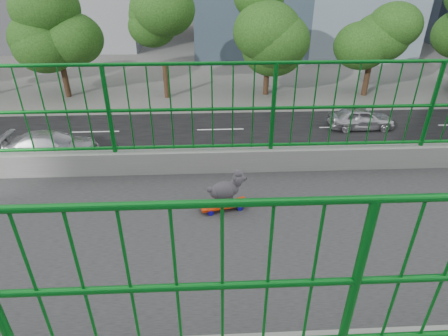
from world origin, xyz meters
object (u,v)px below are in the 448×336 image
at_px(car_2, 337,166).
at_px(car_6, 8,217).
at_px(car_3, 52,145).
at_px(skateboard, 224,205).
at_px(car_1, 379,206).
at_px(car_4, 361,118).
at_px(poodle, 226,189).
at_px(car_0, 177,268).

distance_m(car_2, car_6, 14.55).
bearing_deg(car_3, skateboard, -150.04).
height_order(skateboard, car_2, skateboard).
bearing_deg(car_1, car_4, 163.33).
height_order(poodle, car_0, poodle).
bearing_deg(car_4, skateboard, 152.04).
bearing_deg(car_0, car_4, 139.41).
xyz_separation_m(poodle, car_6, (-8.70, -8.15, -6.61)).
relative_size(skateboard, car_1, 0.14).
bearing_deg(car_4, car_1, 163.33).
distance_m(car_3, car_6, 6.43).
height_order(car_0, car_2, car_2).
relative_size(car_0, car_6, 0.91).
height_order(skateboard, car_4, skateboard).
bearing_deg(car_2, poodle, 153.05).
xyz_separation_m(car_1, car_2, (-3.20, -0.77, 0.13)).
relative_size(car_1, car_6, 0.84).
height_order(skateboard, car_3, skateboard).
distance_m(skateboard, car_3, 18.55).
xyz_separation_m(poodle, car_2, (-11.90, 6.05, -6.48)).
bearing_deg(car_2, car_6, 102.70).
bearing_deg(poodle, car_0, -179.83).
bearing_deg(car_2, skateboard, 152.97).
distance_m(poodle, car_4, 21.72).
relative_size(skateboard, car_2, 0.10).
relative_size(car_1, car_2, 0.71).
bearing_deg(car_4, car_3, 99.86).
relative_size(skateboard, car_0, 0.13).
xyz_separation_m(skateboard, car_3, (-15.10, -8.71, -6.33)).
xyz_separation_m(car_3, car_4, (-3.20, 18.42, -0.01)).
height_order(poodle, car_6, poodle).
height_order(car_0, car_4, car_0).
height_order(car_0, car_1, car_0).
relative_size(poodle, car_2, 0.08).
height_order(car_1, car_2, car_2).
xyz_separation_m(car_1, car_6, (0.00, -14.96, -0.00)).
bearing_deg(car_0, poodle, 13.08).
bearing_deg(poodle, car_1, 129.02).
relative_size(skateboard, car_4, 0.13).
relative_size(poodle, car_3, 0.09).
bearing_deg(poodle, car_3, -162.87).
distance_m(car_0, car_2, 9.73).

